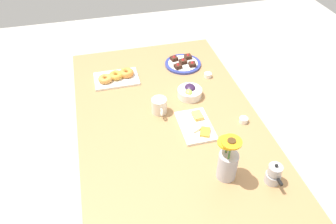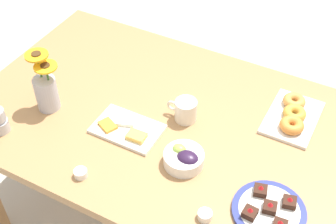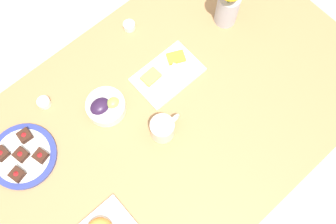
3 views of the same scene
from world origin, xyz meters
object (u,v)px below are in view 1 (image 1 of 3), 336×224
object	(u,v)px
jam_cup_honey	(208,75)
croissant_platter	(117,77)
dining_table	(168,128)
grape_bowl	(190,92)
dessert_plate	(183,63)
coffee_mug	(159,106)
flower_vase	(228,163)
moka_pot	(274,174)
jam_cup_berry	(244,120)
cheese_platter	(196,125)

from	to	relation	value
jam_cup_honey	croissant_platter	bearing A→B (deg)	-101.09
dining_table	jam_cup_honey	bearing A→B (deg)	132.64
grape_bowl	dessert_plate	size ratio (longest dim) A/B	0.60
coffee_mug	flower_vase	xyz separation A→B (m)	(0.52, 0.20, 0.04)
croissant_platter	moka_pot	size ratio (longest dim) A/B	2.35
jam_cup_honey	moka_pot	distance (m)	0.86
grape_bowl	jam_cup_berry	bearing A→B (deg)	36.78
coffee_mug	moka_pot	world-z (taller)	moka_pot
dining_table	moka_pot	xyz separation A→B (m)	(0.54, 0.36, 0.13)
dining_table	flower_vase	bearing A→B (deg)	19.28
coffee_mug	jam_cup_berry	world-z (taller)	coffee_mug
coffee_mug	moka_pot	bearing A→B (deg)	33.14
jam_cup_honey	jam_cup_berry	size ratio (longest dim) A/B	1.00
flower_vase	jam_cup_honey	bearing A→B (deg)	166.53
grape_bowl	jam_cup_honey	world-z (taller)	grape_bowl
jam_cup_berry	dessert_plate	distance (m)	0.66
dessert_plate	dining_table	bearing A→B (deg)	-24.86
jam_cup_honey	jam_cup_berry	xyz separation A→B (m)	(0.46, 0.05, 0.00)
croissant_platter	flower_vase	world-z (taller)	flower_vase
cheese_platter	croissant_platter	xyz separation A→B (m)	(-0.54, -0.36, 0.01)
flower_vase	dessert_plate	bearing A→B (deg)	175.86
cheese_platter	flower_vase	distance (m)	0.36
dessert_plate	jam_cup_honey	bearing A→B (deg)	33.61
cheese_platter	croissant_platter	distance (m)	0.65
jam_cup_berry	flower_vase	xyz separation A→B (m)	(0.32, -0.23, 0.07)
flower_vase	cheese_platter	bearing A→B (deg)	-174.82
dining_table	moka_pot	bearing A→B (deg)	33.25
dining_table	jam_cup_honey	xyz separation A→B (m)	(-0.32, 0.35, 0.10)
dessert_plate	jam_cup_berry	bearing A→B (deg)	14.51
grape_bowl	dessert_plate	distance (m)	0.34
croissant_platter	jam_cup_honey	size ratio (longest dim) A/B	5.83
jam_cup_honey	jam_cup_berry	distance (m)	0.46
grape_bowl	jam_cup_berry	world-z (taller)	grape_bowl
dessert_plate	moka_pot	xyz separation A→B (m)	(1.04, 0.12, 0.04)
dining_table	jam_cup_berry	xyz separation A→B (m)	(0.14, 0.39, 0.10)
jam_cup_berry	croissant_platter	bearing A→B (deg)	-132.37
dining_table	cheese_platter	size ratio (longest dim) A/B	6.15
grape_bowl	moka_pot	size ratio (longest dim) A/B	1.23
grape_bowl	flower_vase	xyz separation A→B (m)	(0.62, -0.01, 0.06)
jam_cup_honey	jam_cup_berry	bearing A→B (deg)	5.83
grape_bowl	dessert_plate	xyz separation A→B (m)	(-0.34, 0.06, -0.02)
dining_table	cheese_platter	world-z (taller)	cheese_platter
croissant_platter	moka_pot	bearing A→B (deg)	31.03
jam_cup_honey	dessert_plate	xyz separation A→B (m)	(-0.18, -0.12, -0.00)
dining_table	grape_bowl	size ratio (longest dim) A/B	10.92
dining_table	flower_vase	size ratio (longest dim) A/B	6.23
cheese_platter	moka_pot	bearing A→B (deg)	27.66
croissant_platter	moka_pot	xyz separation A→B (m)	(0.98, 0.59, 0.03)
coffee_mug	grape_bowl	distance (m)	0.23
coffee_mug	croissant_platter	bearing A→B (deg)	-152.53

